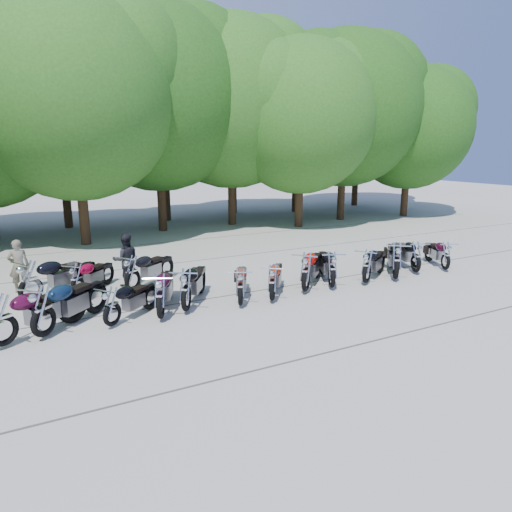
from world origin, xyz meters
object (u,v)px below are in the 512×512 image
motorcycle_3 (160,295)px  motorcycle_12 (446,255)px  motorcycle_6 (272,282)px  motorcycle_5 (240,286)px  motorcycle_8 (332,268)px  motorcycle_2 (112,305)px  motorcycle_15 (132,272)px  motorcycle_13 (30,280)px  motorcycle_1 (42,310)px  rider_0 (19,266)px  motorcycle_11 (416,256)px  motorcycle_14 (77,279)px  motorcycle_0 (1,319)px  motorcycle_10 (397,260)px  motorcycle_7 (306,271)px  motorcycle_4 (186,289)px  rider_1 (126,260)px  motorcycle_9 (367,265)px

motorcycle_3 → motorcycle_12: bearing=-156.2°
motorcycle_3 → motorcycle_6: (3.17, -0.09, -0.07)m
motorcycle_5 → motorcycle_8: bearing=-149.4°
motorcycle_2 → motorcycle_15: (1.08, 2.59, 0.06)m
motorcycle_2 → motorcycle_13: bearing=-6.7°
motorcycle_6 → motorcycle_8: 2.23m
motorcycle_1 → motorcycle_12: bearing=-133.7°
motorcycle_12 → motorcycle_15: (-10.31, 2.69, 0.05)m
rider_0 → motorcycle_11: bearing=164.5°
motorcycle_12 → motorcycle_6: bearing=27.4°
motorcycle_1 → motorcycle_13: size_ratio=1.00×
motorcycle_3 → motorcycle_14: (-1.63, 2.85, -0.10)m
motorcycle_2 → motorcycle_0: bearing=55.4°
motorcycle_11 → motorcycle_12: size_ratio=1.09×
motorcycle_8 → motorcycle_15: 6.03m
motorcycle_1 → rider_0: size_ratio=1.55×
motorcycle_0 → motorcycle_3: motorcycle_0 is taller
motorcycle_10 → motorcycle_14: 9.88m
rider_0 → motorcycle_10: bearing=161.1°
motorcycle_6 → motorcycle_14: 5.63m
motorcycle_7 → rider_0: (-7.53, 4.14, 0.10)m
motorcycle_2 → motorcycle_3: size_ratio=0.85×
motorcycle_1 → motorcycle_10: size_ratio=0.99×
motorcycle_4 → motorcycle_7: motorcycle_7 is taller
motorcycle_4 → motorcycle_0: bearing=36.8°
rider_1 → motorcycle_11: bearing=166.4°
motorcycle_3 → motorcycle_11: motorcycle_3 is taller
motorcycle_4 → motorcycle_8: (4.64, -0.09, -0.01)m
motorcycle_3 → motorcycle_13: bearing=-21.3°
motorcycle_10 → motorcycle_14: bearing=21.8°
motorcycle_10 → motorcycle_15: bearing=19.8°
motorcycle_6 → motorcycle_9: (3.49, 0.09, 0.04)m
motorcycle_3 → motorcycle_13: motorcycle_13 is taller
motorcycle_9 → rider_0: size_ratio=1.42×
motorcycle_7 → motorcycle_14: 6.65m
motorcycle_10 → rider_0: size_ratio=1.57×
motorcycle_7 → motorcycle_9: bearing=-138.6°
motorcycle_0 → motorcycle_8: motorcycle_0 is taller
motorcycle_2 → rider_1: bearing=-55.4°
motorcycle_10 → motorcycle_6: bearing=39.0°
motorcycle_0 → rider_1: bearing=-75.8°
motorcycle_6 → motorcycle_0: bearing=35.9°
motorcycle_2 → rider_1: rider_1 is taller
motorcycle_6 → rider_0: bearing=1.2°
motorcycle_13 → motorcycle_14: (1.21, 0.00, -0.13)m
motorcycle_3 → motorcycle_4: 0.77m
motorcycle_6 → motorcycle_12: 7.05m
motorcycle_5 → rider_0: size_ratio=1.33×
motorcycle_2 → motorcycle_3: (1.17, -0.08, 0.10)m
motorcycle_1 → motorcycle_15: motorcycle_1 is taller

